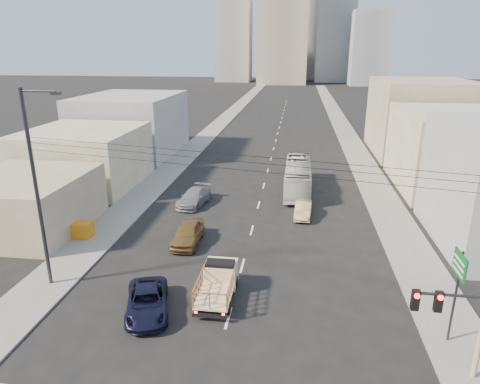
% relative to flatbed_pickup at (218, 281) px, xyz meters
% --- Properties ---
extents(ground, '(420.00, 420.00, 0.00)m').
position_rel_flatbed_pickup_xyz_m(ground, '(0.93, -3.93, -1.09)').
color(ground, black).
rests_on(ground, ground).
extents(sidewalk_left, '(3.50, 180.00, 0.12)m').
position_rel_flatbed_pickup_xyz_m(sidewalk_left, '(-10.82, 66.07, -1.03)').
color(sidewalk_left, slate).
rests_on(sidewalk_left, ground).
extents(sidewalk_right, '(3.50, 180.00, 0.12)m').
position_rel_flatbed_pickup_xyz_m(sidewalk_right, '(12.68, 66.07, -1.03)').
color(sidewalk_right, slate).
rests_on(sidewalk_right, ground).
extents(lane_dashes, '(0.15, 104.00, 0.01)m').
position_rel_flatbed_pickup_xyz_m(lane_dashes, '(0.93, 49.07, -1.09)').
color(lane_dashes, silver).
rests_on(lane_dashes, ground).
extents(flatbed_pickup, '(1.95, 4.41, 1.90)m').
position_rel_flatbed_pickup_xyz_m(flatbed_pickup, '(0.00, 0.00, 0.00)').
color(flatbed_pickup, beige).
rests_on(flatbed_pickup, ground).
extents(navy_pickup, '(3.57, 5.29, 1.35)m').
position_rel_flatbed_pickup_xyz_m(navy_pickup, '(-3.60, -2.01, -0.42)').
color(navy_pickup, black).
rests_on(navy_pickup, ground).
extents(city_bus, '(2.56, 10.82, 3.01)m').
position_rel_flatbed_pickup_xyz_m(city_bus, '(4.50, 20.92, 0.41)').
color(city_bus, beige).
rests_on(city_bus, ground).
extents(sedan_brown, '(1.95, 4.71, 1.60)m').
position_rel_flatbed_pickup_xyz_m(sedan_brown, '(-3.58, 7.04, -0.30)').
color(sedan_brown, brown).
rests_on(sedan_brown, ground).
extents(sedan_tan, '(1.62, 3.97, 1.28)m').
position_rel_flatbed_pickup_xyz_m(sedan_tan, '(5.04, 13.64, -0.45)').
color(sedan_tan, tan).
rests_on(sedan_tan, ground).
extents(sedan_grey, '(2.83, 5.28, 1.45)m').
position_rel_flatbed_pickup_xyz_m(sedan_grey, '(-5.10, 15.36, -0.37)').
color(sedan_grey, slate).
rests_on(sedan_grey, ground).
extents(traffic_signal, '(3.23, 0.35, 6.00)m').
position_rel_flatbed_pickup_xyz_m(traffic_signal, '(10.70, -7.43, 2.98)').
color(traffic_signal, '#2D2D33').
rests_on(traffic_signal, ground).
extents(green_sign, '(0.18, 1.60, 5.00)m').
position_rel_flatbed_pickup_xyz_m(green_sign, '(12.09, -2.43, 2.65)').
color(green_sign, '#2D2D33').
rests_on(green_sign, ground).
extents(streetlamp_left, '(2.36, 0.25, 12.00)m').
position_rel_flatbed_pickup_xyz_m(streetlamp_left, '(-10.47, 0.07, 5.34)').
color(streetlamp_left, '#2D2D33').
rests_on(streetlamp_left, ground).
extents(overhead_wires, '(23.01, 5.02, 0.72)m').
position_rel_flatbed_pickup_xyz_m(overhead_wires, '(0.93, -2.43, 7.87)').
color(overhead_wires, black).
rests_on(overhead_wires, ground).
extents(crate_stack, '(1.80, 1.20, 1.14)m').
position_rel_flatbed_pickup_xyz_m(crate_stack, '(-12.07, 6.88, -0.40)').
color(crate_stack, orange).
rests_on(crate_stack, sidewalk_left).
extents(bldg_right_mid, '(11.00, 14.00, 8.00)m').
position_rel_flatbed_pickup_xyz_m(bldg_right_mid, '(20.43, 24.07, 2.91)').
color(bldg_right_mid, '#A7A186').
rests_on(bldg_right_mid, ground).
extents(bldg_right_far, '(12.00, 16.00, 10.00)m').
position_rel_flatbed_pickup_xyz_m(bldg_right_far, '(20.93, 40.07, 3.91)').
color(bldg_right_far, '#9C9073').
rests_on(bldg_right_far, ground).
extents(bldg_left_near, '(9.00, 10.00, 4.40)m').
position_rel_flatbed_pickup_xyz_m(bldg_left_near, '(-17.07, 8.07, 1.11)').
color(bldg_left_near, '#9C9073').
rests_on(bldg_left_near, ground).
extents(bldg_left_mid, '(11.00, 12.00, 6.00)m').
position_rel_flatbed_pickup_xyz_m(bldg_left_mid, '(-18.07, 20.07, 1.91)').
color(bldg_left_mid, '#A7A186').
rests_on(bldg_left_mid, ground).
extents(bldg_left_far, '(12.00, 16.00, 8.00)m').
position_rel_flatbed_pickup_xyz_m(bldg_left_far, '(-18.57, 35.07, 2.91)').
color(bldg_left_far, '#949497').
rests_on(bldg_left_far, ground).
extents(high_rise_tower, '(20.00, 20.00, 60.00)m').
position_rel_flatbed_pickup_xyz_m(high_rise_tower, '(-3.07, 166.07, 28.91)').
color(high_rise_tower, gray).
rests_on(high_rise_tower, ground).
extents(midrise_ne, '(16.00, 16.00, 40.00)m').
position_rel_flatbed_pickup_xyz_m(midrise_ne, '(18.93, 181.07, 18.91)').
color(midrise_ne, gray).
rests_on(midrise_ne, ground).
extents(midrise_nw, '(15.00, 15.00, 34.00)m').
position_rel_flatbed_pickup_xyz_m(midrise_nw, '(-25.07, 176.07, 15.91)').
color(midrise_nw, gray).
rests_on(midrise_nw, ground).
extents(midrise_back, '(18.00, 18.00, 44.00)m').
position_rel_flatbed_pickup_xyz_m(midrise_back, '(6.93, 196.07, 20.91)').
color(midrise_back, '#949497').
rests_on(midrise_back, ground).
extents(midrise_east, '(14.00, 14.00, 28.00)m').
position_rel_flatbed_pickup_xyz_m(midrise_east, '(30.93, 161.07, 12.91)').
color(midrise_east, gray).
rests_on(midrise_east, ground).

